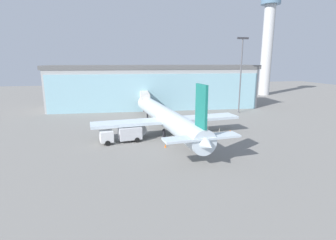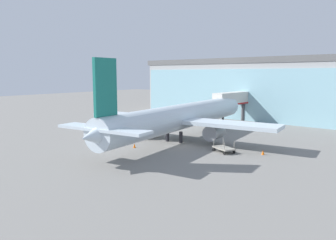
# 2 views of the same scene
# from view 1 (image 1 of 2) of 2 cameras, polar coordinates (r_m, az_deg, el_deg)

# --- Properties ---
(ground) EXTENTS (240.00, 240.00, 0.00)m
(ground) POSITION_cam_1_polar(r_m,az_deg,el_deg) (49.53, 3.27, -4.02)
(ground) COLOR gray
(terminal_building) EXTENTS (63.38, 16.14, 13.02)m
(terminal_building) POSITION_cam_1_polar(r_m,az_deg,el_deg) (81.12, -2.97, 7.26)
(terminal_building) COLOR #A5A5A5
(terminal_building) RESTS_ON ground
(jet_bridge) EXTENTS (3.04, 11.45, 6.06)m
(jet_bridge) POSITION_cam_1_polar(r_m,az_deg,el_deg) (70.77, -5.10, 4.91)
(jet_bridge) COLOR beige
(jet_bridge) RESTS_ON ground
(control_tower) EXTENTS (8.13, 8.13, 40.80)m
(control_tower) POSITION_cam_1_polar(r_m,az_deg,el_deg) (119.77, 20.94, 16.60)
(control_tower) COLOR silver
(control_tower) RESTS_ON ground
(apron_light_mast) EXTENTS (3.20, 0.40, 20.38)m
(apron_light_mast) POSITION_cam_1_polar(r_m,az_deg,el_deg) (75.17, 15.61, 10.55)
(apron_light_mast) COLOR #59595E
(apron_light_mast) RESTS_ON ground
(airplane) EXTENTS (29.19, 40.22, 11.24)m
(airplane) POSITION_cam_1_polar(r_m,az_deg,el_deg) (51.64, -0.43, 0.57)
(airplane) COLOR silver
(airplane) RESTS_ON ground
(catering_truck) EXTENTS (7.57, 3.49, 2.65)m
(catering_truck) POSITION_cam_1_polar(r_m,az_deg,el_deg) (47.51, -9.87, -3.08)
(catering_truck) COLOR silver
(catering_truck) RESTS_ON ground
(baggage_cart) EXTENTS (3.22, 2.67, 1.50)m
(baggage_cart) POSITION_cam_1_polar(r_m,az_deg,el_deg) (51.71, 9.84, -2.89)
(baggage_cart) COLOR #9E998C
(baggage_cart) RESTS_ON ground
(safety_cone_nose) EXTENTS (0.36, 0.36, 0.55)m
(safety_cone_nose) POSITION_cam_1_polar(r_m,az_deg,el_deg) (44.35, -0.57, -5.65)
(safety_cone_nose) COLOR orange
(safety_cone_nose) RESTS_ON ground
(safety_cone_wingtip) EXTENTS (0.36, 0.36, 0.55)m
(safety_cone_wingtip) POSITION_cam_1_polar(r_m,az_deg,el_deg) (55.00, 13.38, -2.34)
(safety_cone_wingtip) COLOR orange
(safety_cone_wingtip) RESTS_ON ground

